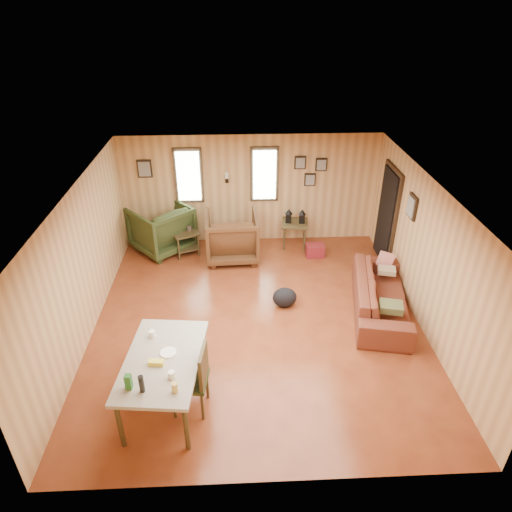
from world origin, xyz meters
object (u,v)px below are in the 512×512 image
at_px(dining_table, 163,364).
at_px(recliner_brown, 232,234).
at_px(end_table, 186,239).
at_px(side_table, 295,221).
at_px(recliner_green, 161,226).
at_px(sofa, 382,290).

bearing_deg(dining_table, recliner_brown, 82.98).
distance_m(end_table, side_table, 2.38).
relative_size(recliner_brown, recliner_green, 0.98).
relative_size(end_table, side_table, 0.74).
distance_m(recliner_green, side_table, 2.88).
bearing_deg(side_table, dining_table, -117.14).
distance_m(recliner_brown, recliner_green, 1.57).
bearing_deg(side_table, end_table, -173.63).
bearing_deg(end_table, sofa, -31.47).
xyz_separation_m(end_table, side_table, (2.35, 0.26, 0.24)).
relative_size(recliner_green, end_table, 1.71).
distance_m(recliner_brown, dining_table, 4.07).
bearing_deg(recliner_brown, end_table, -13.56).
relative_size(side_table, dining_table, 0.52).
xyz_separation_m(recliner_brown, recliner_green, (-1.51, 0.43, 0.01)).
xyz_separation_m(recliner_green, side_table, (2.88, 0.03, 0.04)).
height_order(recliner_brown, side_table, recliner_brown).
distance_m(side_table, dining_table, 4.97).
xyz_separation_m(recliner_brown, dining_table, (-0.90, -3.96, 0.19)).
bearing_deg(recliner_green, end_table, 114.64).
height_order(sofa, side_table, side_table).
bearing_deg(end_table, recliner_brown, -11.23).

